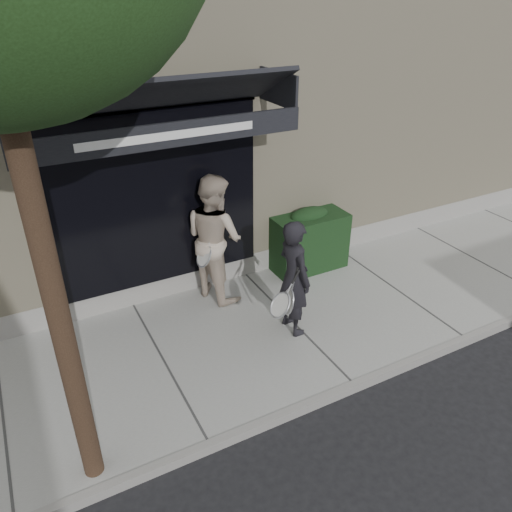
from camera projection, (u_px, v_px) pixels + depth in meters
ground at (290, 326)px, 7.61m from camera, size 80.00×80.00×0.00m
sidewalk at (290, 323)px, 7.58m from camera, size 20.00×3.00×0.12m
curb at (353, 387)px, 6.38m from camera, size 20.00×0.10×0.14m
building_facade at (167, 86)px, 10.11m from camera, size 14.30×8.04×5.64m
hedge at (308, 239)px, 8.71m from camera, size 1.30×0.70×1.14m
pedestrian_front at (294, 278)px, 6.95m from camera, size 0.81×0.90×1.74m
pedestrian_back at (214, 237)px, 7.70m from camera, size 1.03×1.18×2.04m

